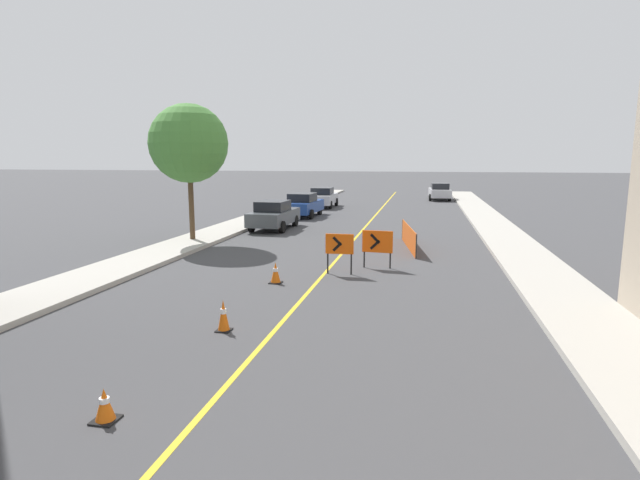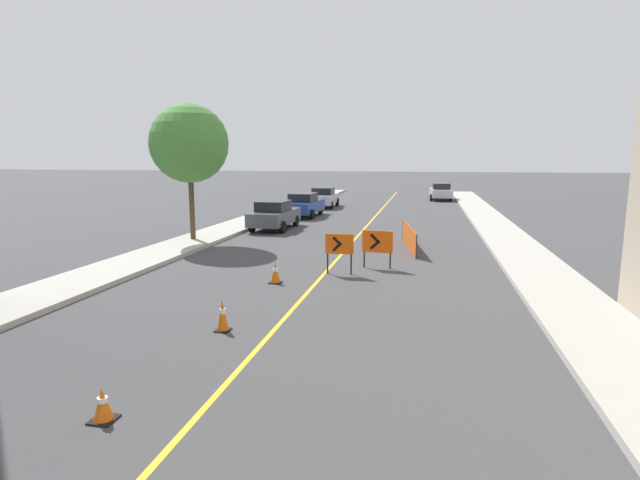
% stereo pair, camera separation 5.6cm
% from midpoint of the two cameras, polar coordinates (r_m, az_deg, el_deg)
% --- Properties ---
extents(lane_stripe, '(0.12, 65.11, 0.01)m').
position_cam_midpoint_polar(lane_stripe, '(26.19, 4.66, 0.76)').
color(lane_stripe, gold).
rests_on(lane_stripe, ground_plane).
extents(sidewalk_left, '(2.30, 65.11, 0.16)m').
position_cam_midpoint_polar(sidewalk_left, '(28.02, -10.10, 1.36)').
color(sidewalk_left, '#ADA89E').
rests_on(sidewalk_left, ground_plane).
extents(sidewalk_right, '(2.30, 65.11, 0.16)m').
position_cam_midpoint_polar(sidewalk_right, '(26.26, 20.43, 0.38)').
color(sidewalk_right, '#ADA89E').
rests_on(sidewalk_right, ground_plane).
extents(traffic_cone_third, '(0.37, 0.37, 0.52)m').
position_cam_midpoint_polar(traffic_cone_third, '(8.54, -23.40, -16.89)').
color(traffic_cone_third, black).
rests_on(traffic_cone_third, ground_plane).
extents(traffic_cone_fourth, '(0.33, 0.33, 0.74)m').
position_cam_midpoint_polar(traffic_cone_fourth, '(11.73, -10.93, -8.47)').
color(traffic_cone_fourth, black).
rests_on(traffic_cone_fourth, ground_plane).
extents(traffic_cone_fifth, '(0.39, 0.39, 0.67)m').
position_cam_midpoint_polar(traffic_cone_fifth, '(15.85, -5.02, -3.75)').
color(traffic_cone_fifth, black).
rests_on(traffic_cone_fifth, ground_plane).
extents(arrow_barricade_primary, '(0.96, 0.11, 1.38)m').
position_cam_midpoint_polar(arrow_barricade_primary, '(16.89, 2.32, -0.68)').
color(arrow_barricade_primary, '#EF560C').
rests_on(arrow_barricade_primary, ground_plane).
extents(arrow_barricade_secondary, '(1.10, 0.16, 1.36)m').
position_cam_midpoint_polar(arrow_barricade_secondary, '(17.93, 6.67, -0.32)').
color(arrow_barricade_secondary, '#EF560C').
rests_on(arrow_barricade_secondary, ground_plane).
extents(safety_mesh_fence, '(0.79, 4.79, 0.98)m').
position_cam_midpoint_polar(safety_mesh_fence, '(22.16, 10.21, 0.33)').
color(safety_mesh_fence, '#EF560C').
rests_on(safety_mesh_fence, ground_plane).
extents(parked_car_curb_near, '(1.95, 4.35, 1.59)m').
position_cam_midpoint_polar(parked_car_curb_near, '(27.71, -5.18, 2.88)').
color(parked_car_curb_near, '#474C51').
rests_on(parked_car_curb_near, ground_plane).
extents(parked_car_curb_mid, '(2.02, 4.39, 1.59)m').
position_cam_midpoint_polar(parked_car_curb_mid, '(33.52, -1.83, 4.04)').
color(parked_car_curb_mid, navy).
rests_on(parked_car_curb_mid, ground_plane).
extents(parked_car_curb_far, '(1.94, 4.34, 1.59)m').
position_cam_midpoint_polar(parked_car_curb_far, '(39.84, 0.47, 4.90)').
color(parked_car_curb_far, '#B7B7BC').
rests_on(parked_car_curb_far, ground_plane).
extents(parked_car_opposite_side, '(2.05, 4.40, 1.59)m').
position_cam_midpoint_polar(parked_car_opposite_side, '(48.05, 13.67, 5.41)').
color(parked_car_opposite_side, '#B7B7BC').
rests_on(parked_car_opposite_side, ground_plane).
extents(street_tree_left_near, '(3.58, 3.58, 6.19)m').
position_cam_midpoint_polar(street_tree_left_near, '(23.85, -14.65, 10.60)').
color(street_tree_left_near, '#4C3823').
rests_on(street_tree_left_near, sidewalk_left).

